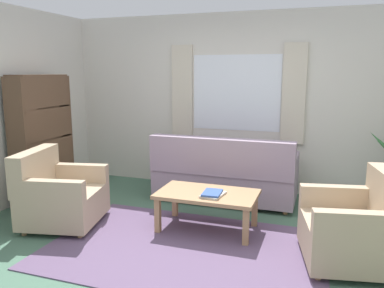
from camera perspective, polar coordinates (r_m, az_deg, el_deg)
name	(u,v)px	position (r m, az deg, el deg)	size (l,w,h in m)	color
ground_plane	(185,249)	(4.02, -1.03, -15.31)	(6.24, 6.24, 0.00)	#476B56
wall_back	(237,103)	(5.80, 6.65, 6.09)	(5.32, 0.12, 2.60)	silver
window_with_curtains	(236,93)	(5.71, 6.50, 7.53)	(1.98, 0.07, 1.40)	white
area_rug	(185,249)	(4.01, -1.03, -15.24)	(2.75, 1.83, 0.01)	#604C6B
couch	(224,175)	(5.28, 4.81, -4.63)	(1.90, 0.82, 0.92)	#998499
armchair_left	(59,195)	(4.74, -19.17, -7.19)	(0.98, 0.99, 0.88)	tan
armchair_right	(357,228)	(3.90, 23.23, -11.37)	(0.97, 0.99, 0.88)	tan
coffee_table	(207,197)	(4.32, 2.29, -7.90)	(1.10, 0.64, 0.44)	#A87F56
book_stack_on_table	(213,194)	(4.19, 3.09, -7.39)	(0.24, 0.32, 0.04)	beige
bookshelf	(43,136)	(5.60, -21.17, 1.11)	(0.30, 0.94, 1.72)	brown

